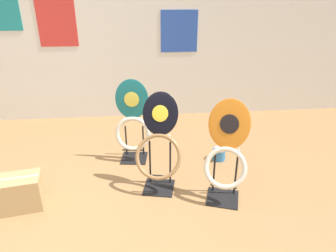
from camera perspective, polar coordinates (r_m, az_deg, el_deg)
name	(u,v)px	position (r m, az deg, el deg)	size (l,w,h in m)	color
ground_plane	(45,241)	(2.60, -22.34, -19.55)	(14.00, 14.00, 0.00)	#A37547
wall_back	(81,27)	(4.41, -16.29, 17.66)	(8.00, 0.07, 2.60)	silver
toilet_seat_display_teal_sax	(133,127)	(3.26, -6.75, -0.10)	(0.40, 0.31, 0.91)	black
toilet_seat_display_jazz_black	(159,145)	(2.74, -1.72, -3.61)	(0.47, 0.44, 0.91)	black
toilet_seat_display_orange_sun	(226,157)	(2.65, 11.03, -5.87)	(0.45, 0.43, 0.90)	black
paint_can	(219,153)	(3.41, 9.67, -5.18)	(0.15, 0.15, 0.14)	teal
storage_box	(14,193)	(2.94, -27.33, -11.32)	(0.50, 0.33, 0.30)	tan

